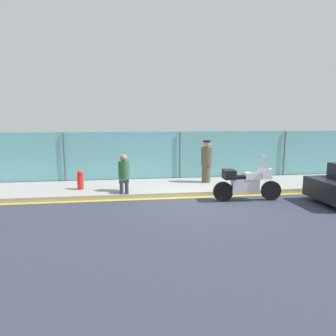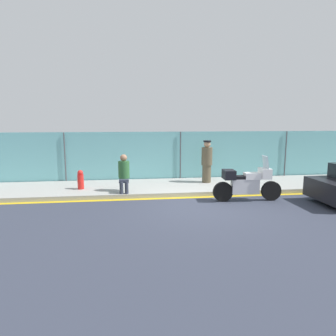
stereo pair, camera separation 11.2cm
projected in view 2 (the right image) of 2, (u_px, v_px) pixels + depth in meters
The scene contains 8 objects.
ground_plane at pixel (200, 206), 9.42m from camera, with size 120.00×120.00×0.00m, color #333847.
sidewalk at pixel (186, 186), 11.81m from camera, with size 35.88×2.65×0.16m.
curb_paint_stripe at pixel (193, 197), 10.44m from camera, with size 35.88×0.18×0.01m.
storefront_fence at pixel (180, 157), 13.04m from camera, with size 34.08×0.17×2.18m.
motorcycle at pixel (247, 183), 9.91m from camera, with size 2.31×0.56×1.52m.
officer_standing at pixel (207, 161), 12.08m from camera, with size 0.44×0.44×1.71m.
person_seated_on_curb at pixel (124, 171), 10.55m from camera, with size 0.40×0.69×1.32m.
fire_hydrant at pixel (81, 180), 10.97m from camera, with size 0.23×0.28×0.70m.
Camera 2 is at (-2.16, -8.90, 2.68)m, focal length 32.00 mm.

